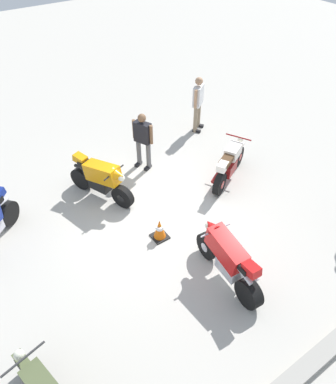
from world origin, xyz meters
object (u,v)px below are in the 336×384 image
(motorcycle_cream_vintage, at_px, (229,164))
(motorcycle_orange_sportbike, at_px, (101,178))
(person_in_black_shirt, at_px, (143,138))
(person_in_white_shirt, at_px, (198,100))
(traffic_cone, at_px, (160,229))
(motorcycle_red_sportbike, at_px, (228,259))

(motorcycle_cream_vintage, relative_size, motorcycle_orange_sportbike, 0.96)
(motorcycle_orange_sportbike, height_order, person_in_black_shirt, person_in_black_shirt)
(person_in_white_shirt, bearing_deg, traffic_cone, -83.76)
(motorcycle_orange_sportbike, height_order, traffic_cone, motorcycle_orange_sportbike)
(person_in_black_shirt, xyz_separation_m, traffic_cone, (1.13, 2.50, -0.67))
(person_in_white_shirt, bearing_deg, motorcycle_cream_vintage, -55.24)
(person_in_white_shirt, distance_m, traffic_cone, 4.89)
(motorcycle_red_sportbike, xyz_separation_m, motorcycle_orange_sportbike, (0.93, -3.68, 0.00))
(person_in_black_shirt, xyz_separation_m, person_in_white_shirt, (-2.46, -0.74, 0.08))
(motorcycle_cream_vintage, distance_m, motorcycle_orange_sportbike, 3.37)
(motorcycle_cream_vintage, xyz_separation_m, motorcycle_red_sportbike, (2.20, 2.40, 0.11))
(motorcycle_red_sportbike, distance_m, traffic_cone, 1.79)
(motorcycle_red_sportbike, relative_size, person_in_white_shirt, 1.12)
(motorcycle_cream_vintage, height_order, motorcycle_red_sportbike, motorcycle_red_sportbike)
(motorcycle_orange_sportbike, relative_size, person_in_white_shirt, 1.07)
(person_in_black_shirt, relative_size, person_in_white_shirt, 0.94)
(motorcycle_cream_vintage, height_order, person_in_black_shirt, person_in_black_shirt)
(person_in_black_shirt, bearing_deg, traffic_cone, 41.73)
(motorcycle_cream_vintage, distance_m, traffic_cone, 2.81)
(person_in_white_shirt, bearing_deg, motorcycle_red_sportbike, -67.93)
(motorcycle_red_sportbike, distance_m, motorcycle_orange_sportbike, 3.79)
(motorcycle_cream_vintage, distance_m, person_in_white_shirt, 2.72)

